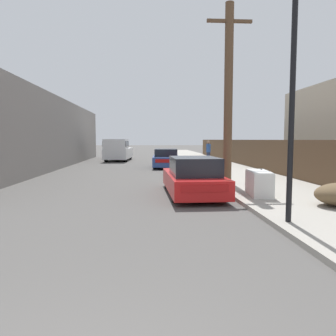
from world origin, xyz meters
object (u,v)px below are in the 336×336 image
(car_parked_mid, at_px, (166,159))
(pedestrian, at_px, (208,151))
(street_lamp, at_px, (293,86))
(discarded_fridge, at_px, (259,183))
(parked_sports_car_red, at_px, (193,178))
(pickup_truck, at_px, (118,150))
(utility_pole, at_px, (228,93))

(car_parked_mid, height_order, pedestrian, pedestrian)
(pedestrian, bearing_deg, street_lamp, -95.18)
(discarded_fridge, height_order, parked_sports_car_red, parked_sports_car_red)
(car_parked_mid, relative_size, pickup_truck, 0.77)
(pedestrian, bearing_deg, utility_pole, -96.95)
(discarded_fridge, distance_m, utility_pole, 4.39)
(pickup_truck, bearing_deg, utility_pole, 113.15)
(pickup_truck, relative_size, utility_pole, 0.78)
(street_lamp, bearing_deg, pickup_truck, 104.15)
(parked_sports_car_red, height_order, street_lamp, street_lamp)
(discarded_fridge, height_order, car_parked_mid, car_parked_mid)
(utility_pole, bearing_deg, street_lamp, -91.81)
(utility_pole, bearing_deg, pickup_truck, 109.93)
(utility_pole, relative_size, street_lamp, 1.42)
(parked_sports_car_red, bearing_deg, pickup_truck, 101.59)
(discarded_fridge, relative_size, car_parked_mid, 0.39)
(utility_pole, xyz_separation_m, pedestrian, (1.46, 11.95, -2.79))
(street_lamp, bearing_deg, discarded_fridge, 81.30)
(utility_pole, distance_m, street_lamp, 6.38)
(street_lamp, relative_size, pedestrian, 2.98)
(car_parked_mid, relative_size, street_lamp, 0.85)
(parked_sports_car_red, height_order, car_parked_mid, parked_sports_car_red)
(car_parked_mid, distance_m, utility_pole, 9.92)
(pickup_truck, bearing_deg, discarded_fridge, 111.20)
(utility_pole, height_order, street_lamp, utility_pole)
(discarded_fridge, distance_m, pedestrian, 14.91)
(utility_pole, height_order, pedestrian, utility_pole)
(discarded_fridge, relative_size, pickup_truck, 0.30)
(parked_sports_car_red, xyz_separation_m, street_lamp, (1.51, -4.21, 2.42))
(utility_pole, relative_size, pedestrian, 4.24)
(discarded_fridge, height_order, street_lamp, street_lamp)
(discarded_fridge, relative_size, pedestrian, 1.00)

